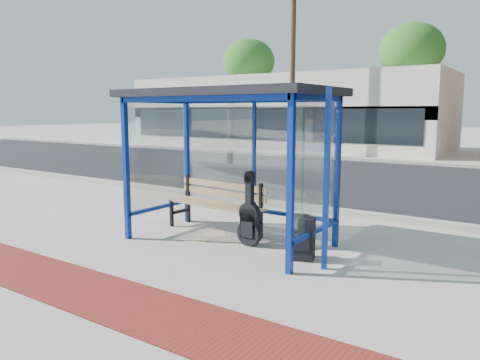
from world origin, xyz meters
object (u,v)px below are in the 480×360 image
Objects in this scene: bench at (217,202)px; backpack at (298,245)px; suitcase at (301,238)px; guitar_bag at (250,220)px.

backpack is (1.89, -0.58, -0.33)m from bench.
suitcase is 0.14m from backpack.
suitcase is at bearing -11.75° from bench.
bench is 2.96× the size of suitcase.
bench is at bearing 177.35° from backpack.
bench reaches higher than suitcase.
guitar_bag is 2.81× the size of backpack.
bench is at bearing 157.45° from guitar_bag.
bench is 2.05m from suitcase.
guitar_bag is at bearing -174.32° from backpack.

